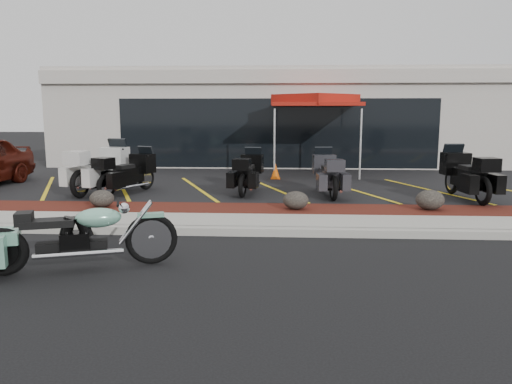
# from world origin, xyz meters

# --- Properties ---
(ground) EXTENTS (90.00, 90.00, 0.00)m
(ground) POSITION_xyz_m (0.00, 0.00, 0.00)
(ground) COLOR black
(ground) RESTS_ON ground
(curb) EXTENTS (24.00, 0.25, 0.15)m
(curb) POSITION_xyz_m (0.00, 0.90, 0.07)
(curb) COLOR gray
(curb) RESTS_ON ground
(sidewalk) EXTENTS (24.00, 1.20, 0.15)m
(sidewalk) POSITION_xyz_m (0.00, 1.60, 0.07)
(sidewalk) COLOR gray
(sidewalk) RESTS_ON ground
(mulch_bed) EXTENTS (24.00, 1.20, 0.16)m
(mulch_bed) POSITION_xyz_m (0.00, 2.80, 0.08)
(mulch_bed) COLOR black
(mulch_bed) RESTS_ON ground
(upper_lot) EXTENTS (26.00, 9.60, 0.15)m
(upper_lot) POSITION_xyz_m (0.00, 8.20, 0.07)
(upper_lot) COLOR black
(upper_lot) RESTS_ON ground
(dealership_building) EXTENTS (18.00, 8.16, 4.00)m
(dealership_building) POSITION_xyz_m (0.00, 14.47, 2.01)
(dealership_building) COLOR #AAA39A
(dealership_building) RESTS_ON ground
(boulder_left) EXTENTS (0.56, 0.47, 0.40)m
(boulder_left) POSITION_xyz_m (-3.94, 2.70, 0.36)
(boulder_left) COLOR black
(boulder_left) RESTS_ON mulch_bed
(boulder_mid) EXTENTS (0.58, 0.48, 0.41)m
(boulder_mid) POSITION_xyz_m (0.52, 2.69, 0.37)
(boulder_mid) COLOR black
(boulder_mid) RESTS_ON mulch_bed
(boulder_right) EXTENTS (0.64, 0.53, 0.45)m
(boulder_right) POSITION_xyz_m (3.53, 2.79, 0.38)
(boulder_right) COLOR black
(boulder_right) RESTS_ON mulch_bed
(hero_cruiser) EXTENTS (3.07, 1.63, 1.05)m
(hero_cruiser) POSITION_xyz_m (-1.79, -1.02, 0.53)
(hero_cruiser) COLOR #6DA98F
(hero_cruiser) RESTS_ON ground
(touring_white) EXTENTS (1.49, 2.61, 1.43)m
(touring_white) POSITION_xyz_m (-4.50, 5.61, 0.86)
(touring_white) COLOR silver
(touring_white) RESTS_ON upper_lot
(touring_black_front) EXTENTS (1.61, 2.26, 1.23)m
(touring_black_front) POSITION_xyz_m (-3.62, 5.34, 0.77)
(touring_black_front) COLOR black
(touring_black_front) RESTS_ON upper_lot
(touring_black_mid) EXTENTS (1.04, 2.14, 1.20)m
(touring_black_mid) POSITION_xyz_m (-0.61, 5.65, 0.75)
(touring_black_mid) COLOR black
(touring_black_mid) RESTS_ON upper_lot
(touring_grey) EXTENTS (1.01, 2.18, 1.23)m
(touring_grey) POSITION_xyz_m (1.33, 5.37, 0.77)
(touring_grey) COLOR #2B2B30
(touring_grey) RESTS_ON upper_lot
(touring_black_rear) EXTENTS (1.12, 2.40, 1.35)m
(touring_black_rear) POSITION_xyz_m (4.75, 5.07, 0.82)
(touring_black_rear) COLOR black
(touring_black_rear) RESTS_ON upper_lot
(traffic_cone) EXTENTS (0.34, 0.34, 0.50)m
(traffic_cone) POSITION_xyz_m (-0.01, 7.79, 0.40)
(traffic_cone) COLOR #D45007
(traffic_cone) RESTS_ON upper_lot
(popup_canopy) EXTENTS (3.49, 3.49, 2.76)m
(popup_canopy) POSITION_xyz_m (1.33, 9.15, 2.65)
(popup_canopy) COLOR silver
(popup_canopy) RESTS_ON upper_lot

